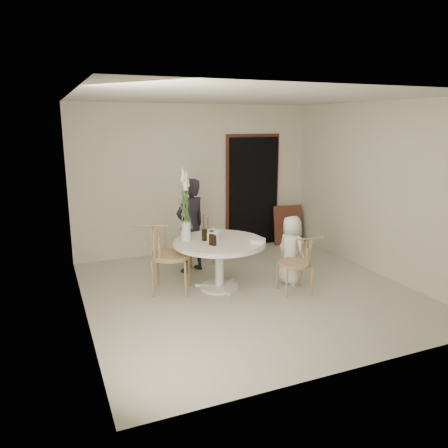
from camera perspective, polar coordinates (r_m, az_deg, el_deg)
name	(u,v)px	position (r m, az deg, el deg)	size (l,w,h in m)	color
ground	(248,291)	(6.41, 3.19, -8.70)	(4.50, 4.50, 0.00)	beige
room_shell	(250,180)	(5.99, 3.39, 5.82)	(4.50, 4.50, 4.50)	silver
doorway	(253,192)	(8.52, 3.83, 4.18)	(1.00, 0.10, 2.10)	black
door_trim	(252,189)	(8.55, 3.71, 4.62)	(1.12, 0.03, 2.22)	brown
table	(219,248)	(6.28, -0.61, -3.17)	(1.33, 1.33, 0.73)	silver
picture_frame	(288,225)	(8.76, 8.34, -0.12)	(0.58, 0.04, 0.77)	brown
chair_far	(196,230)	(7.57, -3.71, -0.74)	(0.50, 0.53, 0.87)	tan
chair_right	(302,257)	(6.29, 10.20, -4.28)	(0.52, 0.49, 0.80)	tan
chair_left	(161,248)	(6.25, -8.27, -3.15)	(0.72, 0.70, 0.99)	tan
girl	(191,226)	(7.01, -4.39, -0.23)	(0.56, 0.36, 1.52)	black
boy	(291,250)	(6.60, 8.77, -3.39)	(0.51, 0.33, 1.04)	white
birthday_cake	(212,235)	(6.32, -1.58, -1.44)	(0.25, 0.25, 0.17)	silver
cola_tumbler_a	(214,240)	(5.99, -1.31, -2.16)	(0.07, 0.07, 0.14)	black
cola_tumbler_b	(211,240)	(6.02, -1.66, -2.04)	(0.07, 0.07, 0.15)	black
cola_tumbler_c	(204,235)	(6.23, -2.56, -1.42)	(0.08, 0.08, 0.17)	black
cola_tumbler_d	(212,235)	(6.30, -1.64, -1.42)	(0.06, 0.06, 0.13)	black
plate_stack	(258,241)	(6.16, 4.40, -2.18)	(0.23, 0.23, 0.06)	white
flower_vase	(185,205)	(6.19, -5.09, 2.43)	(0.14, 0.14, 1.07)	silver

